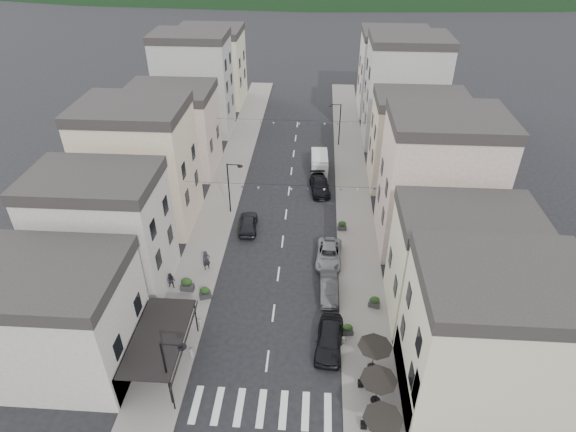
% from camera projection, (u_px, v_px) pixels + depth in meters
% --- Properties ---
extents(sidewalk_left, '(4.00, 76.00, 0.12)m').
position_uv_depth(sidewalk_left, '(227.00, 184.00, 57.92)').
color(sidewalk_left, slate).
rests_on(sidewalk_left, ground).
extents(sidewalk_right, '(4.00, 76.00, 0.12)m').
position_uv_depth(sidewalk_right, '(352.00, 189.00, 57.09)').
color(sidewalk_right, slate).
rests_on(sidewalk_right, ground).
extents(boutique_building, '(12.00, 8.00, 8.00)m').
position_uv_depth(boutique_building, '(45.00, 323.00, 33.73)').
color(boutique_building, '#A6A198').
rests_on(boutique_building, ground).
extents(bistro_building, '(10.00, 8.00, 10.00)m').
position_uv_depth(bistro_building, '(488.00, 346.00, 30.70)').
color(bistro_building, beige).
rests_on(bistro_building, ground).
extents(boutique_awning, '(3.77, 7.50, 3.28)m').
position_uv_depth(boutique_awning, '(162.00, 337.00, 33.77)').
color(boutique_awning, black).
rests_on(boutique_awning, ground).
extents(buildings_row_left, '(10.20, 54.16, 14.00)m').
position_uv_depth(buildings_row_left, '(176.00, 117.00, 59.73)').
color(buildings_row_left, '#A6A198').
rests_on(buildings_row_left, ground).
extents(buildings_row_right, '(10.20, 54.16, 14.50)m').
position_uv_depth(buildings_row_right, '(414.00, 125.00, 57.07)').
color(buildings_row_right, beige).
rests_on(buildings_row_right, ground).
extents(cafe_terrace, '(2.50, 8.10, 2.53)m').
position_uv_depth(cafe_terrace, '(378.00, 382.00, 31.53)').
color(cafe_terrace, black).
rests_on(cafe_terrace, ground).
extents(streetlamp_left_near, '(1.70, 0.56, 6.00)m').
position_uv_depth(streetlamp_left_near, '(170.00, 368.00, 30.87)').
color(streetlamp_left_near, black).
rests_on(streetlamp_left_near, ground).
extents(streetlamp_left_far, '(1.70, 0.56, 6.00)m').
position_uv_depth(streetlamp_left_far, '(231.00, 183.00, 50.82)').
color(streetlamp_left_far, black).
rests_on(streetlamp_left_far, ground).
extents(streetlamp_right_far, '(1.70, 0.56, 6.00)m').
position_uv_depth(streetlamp_right_far, '(338.00, 120.00, 65.15)').
color(streetlamp_right_far, black).
rests_on(streetlamp_right_far, ground).
extents(bollards, '(11.66, 10.26, 0.60)m').
position_uv_depth(bollards, '(267.00, 363.00, 35.27)').
color(bollards, gray).
rests_on(bollards, ground).
extents(bunting_near, '(19.00, 0.28, 0.62)m').
position_uv_depth(bunting_near, '(283.00, 188.00, 46.10)').
color(bunting_near, black).
rests_on(bunting_near, ground).
extents(bunting_far, '(19.00, 0.28, 0.62)m').
position_uv_depth(bunting_far, '(293.00, 123.00, 59.40)').
color(bunting_far, black).
rests_on(bunting_far, ground).
extents(parked_car_a, '(2.47, 5.16, 1.70)m').
position_uv_depth(parked_car_a, '(329.00, 339.00, 36.58)').
color(parked_car_a, black).
rests_on(parked_car_a, ground).
extents(parked_car_b, '(1.61, 4.38, 1.43)m').
position_uv_depth(parked_car_b, '(329.00, 288.00, 41.55)').
color(parked_car_b, '#353537').
rests_on(parked_car_b, ground).
extents(parked_car_c, '(2.56, 5.15, 1.40)m').
position_uv_depth(parked_car_c, '(329.00, 254.00, 45.52)').
color(parked_car_c, gray).
rests_on(parked_car_c, ground).
extents(parked_car_d, '(2.75, 5.38, 1.50)m').
position_uv_depth(parked_car_d, '(320.00, 186.00, 56.30)').
color(parked_car_d, black).
rests_on(parked_car_d, ground).
extents(parked_car_e, '(2.13, 4.64, 1.54)m').
position_uv_depth(parked_car_e, '(248.00, 223.00, 49.77)').
color(parked_car_e, black).
rests_on(parked_car_e, ground).
extents(delivery_van, '(2.16, 5.08, 2.40)m').
position_uv_depth(delivery_van, '(319.00, 163.00, 60.22)').
color(delivery_van, silver).
rests_on(delivery_van, ground).
extents(pedestrian_a, '(0.87, 0.80, 1.98)m').
position_uv_depth(pedestrian_a, '(206.00, 260.00, 44.12)').
color(pedestrian_a, black).
rests_on(pedestrian_a, sidewalk_left).
extents(pedestrian_b, '(0.81, 0.65, 1.60)m').
position_uv_depth(pedestrian_b, '(171.00, 281.00, 42.05)').
color(pedestrian_b, '#29222D').
rests_on(pedestrian_b, sidewalk_left).
extents(planter_la, '(1.18, 0.69, 1.28)m').
position_uv_depth(planter_la, '(187.00, 284.00, 41.92)').
color(planter_la, '#2F2F32').
rests_on(planter_la, sidewalk_left).
extents(planter_lb, '(1.13, 0.87, 1.13)m').
position_uv_depth(planter_lb, '(205.00, 293.00, 41.16)').
color(planter_lb, '#28282A').
rests_on(planter_lb, sidewalk_left).
extents(planter_ra, '(0.95, 0.59, 1.01)m').
position_uv_depth(planter_ra, '(347.00, 329.00, 37.74)').
color(planter_ra, '#303033').
rests_on(planter_ra, sidewalk_right).
extents(planter_rb, '(1.05, 0.76, 1.05)m').
position_uv_depth(planter_rb, '(374.00, 302.00, 40.28)').
color(planter_rb, '#2F2F32').
rests_on(planter_rb, sidewalk_right).
extents(planter_rc, '(0.94, 0.54, 1.03)m').
position_uv_depth(planter_rc, '(342.00, 226.00, 49.67)').
color(planter_rc, '#323134').
rests_on(planter_rc, sidewalk_right).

